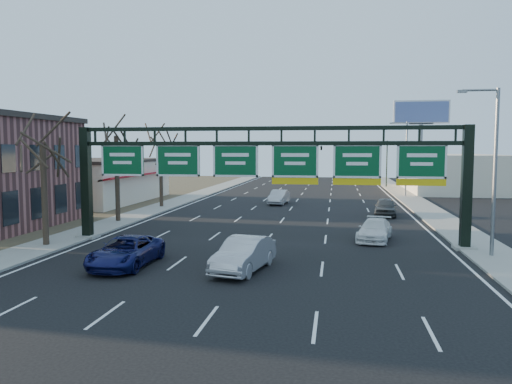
% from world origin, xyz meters
% --- Properties ---
extents(ground, '(160.00, 160.00, 0.00)m').
position_xyz_m(ground, '(0.00, 0.00, 0.00)').
color(ground, black).
rests_on(ground, ground).
extents(sidewalk_left, '(3.00, 120.00, 0.12)m').
position_xyz_m(sidewalk_left, '(-12.80, 20.00, 0.06)').
color(sidewalk_left, gray).
rests_on(sidewalk_left, ground).
extents(sidewalk_right, '(3.00, 120.00, 0.12)m').
position_xyz_m(sidewalk_right, '(12.80, 20.00, 0.06)').
color(sidewalk_right, gray).
rests_on(sidewalk_right, ground).
extents(dirt_strip_left, '(21.00, 120.00, 0.06)m').
position_xyz_m(dirt_strip_left, '(-25.00, 20.00, 0.03)').
color(dirt_strip_left, '#473D2B').
rests_on(dirt_strip_left, ground).
extents(lane_markings, '(21.60, 120.00, 0.01)m').
position_xyz_m(lane_markings, '(0.00, 20.00, 0.01)').
color(lane_markings, white).
rests_on(lane_markings, ground).
extents(sign_gantry, '(24.60, 1.20, 7.20)m').
position_xyz_m(sign_gantry, '(0.16, 8.00, 4.63)').
color(sign_gantry, black).
rests_on(sign_gantry, ground).
extents(cream_strip, '(10.90, 18.40, 4.70)m').
position_xyz_m(cream_strip, '(-21.48, 29.00, 2.36)').
color(cream_strip, beige).
rests_on(cream_strip, ground).
extents(building_right_distant, '(12.00, 20.00, 5.00)m').
position_xyz_m(building_right_distant, '(20.00, 50.00, 2.50)').
color(building_right_distant, beige).
rests_on(building_right_distant, ground).
extents(tree_gantry, '(3.60, 3.60, 8.48)m').
position_xyz_m(tree_gantry, '(-12.80, 5.00, 7.11)').
color(tree_gantry, '#33281C').
rests_on(tree_gantry, sidewalk_left).
extents(tree_mid, '(3.60, 3.60, 9.24)m').
position_xyz_m(tree_mid, '(-12.80, 15.00, 7.85)').
color(tree_mid, '#33281C').
rests_on(tree_mid, sidewalk_left).
extents(tree_far, '(3.60, 3.60, 8.86)m').
position_xyz_m(tree_far, '(-12.80, 25.00, 7.48)').
color(tree_far, '#33281C').
rests_on(tree_far, sidewalk_left).
extents(streetlight_near, '(2.15, 0.22, 9.00)m').
position_xyz_m(streetlight_near, '(12.47, 6.00, 5.08)').
color(streetlight_near, slate).
rests_on(streetlight_near, sidewalk_right).
extents(streetlight_far, '(2.15, 0.22, 9.00)m').
position_xyz_m(streetlight_far, '(12.47, 40.00, 5.08)').
color(streetlight_far, slate).
rests_on(streetlight_far, sidewalk_right).
extents(billboard_right, '(7.00, 0.50, 12.00)m').
position_xyz_m(billboard_right, '(15.00, 44.98, 9.06)').
color(billboard_right, slate).
rests_on(billboard_right, ground).
extents(traffic_signal_mast, '(10.16, 0.54, 7.00)m').
position_xyz_m(traffic_signal_mast, '(5.69, 55.00, 5.50)').
color(traffic_signal_mast, black).
rests_on(traffic_signal_mast, ground).
extents(car_blue_suv, '(2.49, 5.31, 1.47)m').
position_xyz_m(car_blue_suv, '(-5.98, 1.00, 0.73)').
color(car_blue_suv, '#12154F').
rests_on(car_blue_suv, ground).
extents(car_silver_sedan, '(2.61, 5.08, 1.60)m').
position_xyz_m(car_silver_sedan, '(-0.01, 0.98, 0.80)').
color(car_silver_sedan, '#B0B0B5').
rests_on(car_silver_sedan, ground).
extents(car_white_wagon, '(2.76, 4.90, 1.34)m').
position_xyz_m(car_white_wagon, '(6.77, 10.11, 0.67)').
color(car_white_wagon, white).
rests_on(car_white_wagon, ground).
extents(car_grey_far, '(2.26, 4.67, 1.54)m').
position_xyz_m(car_grey_far, '(8.57, 22.19, 0.77)').
color(car_grey_far, '#393C3E').
rests_on(car_grey_far, ground).
extents(car_silver_distant, '(1.99, 4.61, 1.47)m').
position_xyz_m(car_silver_distant, '(-1.60, 29.74, 0.74)').
color(car_silver_distant, '#B3B4B8').
rests_on(car_silver_distant, ground).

